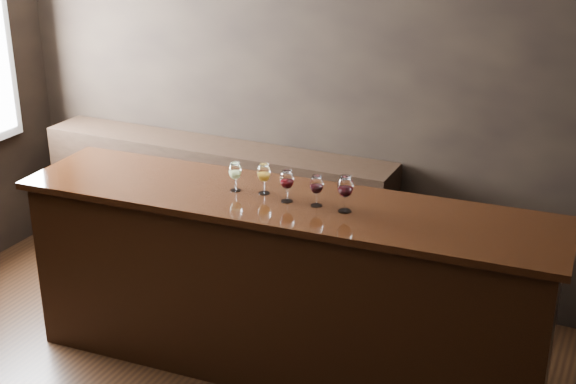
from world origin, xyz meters
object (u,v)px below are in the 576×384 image
at_px(bar_counter, 284,289).
at_px(glass_amber, 264,174).
at_px(glass_red_c, 345,188).
at_px(glass_white, 235,172).
at_px(glass_red_a, 287,180).
at_px(back_bar_shelf, 215,207).
at_px(glass_red_b, 317,185).

xyz_separation_m(bar_counter, glass_amber, (-0.15, 0.04, 0.72)).
height_order(glass_amber, glass_red_c, glass_red_c).
relative_size(glass_white, glass_red_a, 0.93).
bearing_deg(back_bar_shelf, glass_white, -53.71).
relative_size(back_bar_shelf, glass_amber, 15.26).
distance_m(glass_amber, glass_red_a, 0.19).
xyz_separation_m(glass_white, glass_red_b, (0.53, -0.01, 0.00)).
height_order(back_bar_shelf, glass_red_b, glass_red_b).
distance_m(bar_counter, back_bar_shelf, 1.50).
relative_size(glass_amber, glass_red_a, 0.97).
relative_size(bar_counter, back_bar_shelf, 1.11).
bearing_deg(bar_counter, glass_red_a, -35.48).
bearing_deg(glass_white, glass_amber, 10.53).
distance_m(glass_amber, glass_red_b, 0.36).
height_order(bar_counter, glass_amber, glass_amber).
height_order(glass_white, glass_amber, glass_amber).
bearing_deg(glass_red_c, bar_counter, 177.94).
distance_m(glass_white, glass_red_a, 0.35).
xyz_separation_m(glass_amber, glass_red_c, (0.54, -0.05, 0.02)).
xyz_separation_m(bar_counter, glass_red_a, (0.03, -0.02, 0.73)).
bearing_deg(glass_white, glass_red_c, -1.33).
distance_m(back_bar_shelf, glass_red_c, 1.97).
bearing_deg(bar_counter, back_bar_shelf, 133.34).
xyz_separation_m(back_bar_shelf, glass_red_a, (1.11, -1.06, 0.77)).
distance_m(bar_counter, glass_white, 0.79).
distance_m(glass_white, glass_amber, 0.18).
xyz_separation_m(bar_counter, back_bar_shelf, (-1.08, 1.04, -0.04)).
bearing_deg(glass_red_a, bar_counter, 147.39).
xyz_separation_m(back_bar_shelf, glass_white, (0.76, -1.03, 0.76)).
bearing_deg(glass_white, back_bar_shelf, 126.29).
bearing_deg(glass_red_c, glass_red_a, -179.06).
relative_size(back_bar_shelf, glass_red_b, 15.40).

